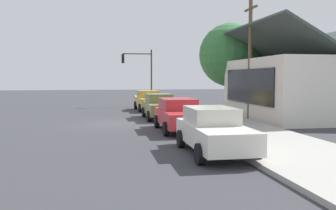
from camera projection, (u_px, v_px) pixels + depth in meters
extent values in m
plane|color=#38383D|center=(119.00, 124.00, 20.97)|extent=(120.00, 120.00, 0.00)
cube|color=#A3A099|center=(213.00, 120.00, 21.96)|extent=(60.00, 4.20, 0.16)
cube|color=gold|center=(149.00, 102.00, 29.47)|extent=(4.50, 1.90, 0.70)
cube|color=gold|center=(148.00, 94.00, 29.86)|extent=(2.19, 1.62, 0.56)
cylinder|color=black|center=(163.00, 108.00, 28.34)|extent=(0.67, 0.24, 0.66)
cylinder|color=black|center=(140.00, 108.00, 27.97)|extent=(0.67, 0.24, 0.66)
cylinder|color=black|center=(156.00, 105.00, 31.03)|extent=(0.67, 0.24, 0.66)
cylinder|color=black|center=(136.00, 105.00, 30.65)|extent=(0.67, 0.24, 0.66)
cube|color=olive|center=(160.00, 108.00, 23.46)|extent=(4.38, 1.75, 0.70)
cube|color=#61683C|center=(159.00, 98.00, 23.84)|extent=(2.10, 1.54, 0.56)
cylinder|color=black|center=(178.00, 116.00, 22.31)|extent=(0.66, 0.22, 0.66)
cylinder|color=black|center=(149.00, 116.00, 22.00)|extent=(0.66, 0.22, 0.66)
cylinder|color=black|center=(169.00, 112.00, 24.97)|extent=(0.66, 0.22, 0.66)
cylinder|color=black|center=(144.00, 112.00, 24.66)|extent=(0.66, 0.22, 0.66)
cube|color=red|center=(180.00, 117.00, 18.08)|extent=(4.52, 1.85, 0.70)
cube|color=#A9272B|center=(178.00, 104.00, 18.48)|extent=(2.17, 1.63, 0.56)
cylinder|color=black|center=(205.00, 128.00, 16.90)|extent=(0.66, 0.22, 0.66)
cylinder|color=black|center=(166.00, 129.00, 16.57)|extent=(0.66, 0.22, 0.66)
cylinder|color=black|center=(191.00, 121.00, 19.65)|extent=(0.66, 0.22, 0.66)
cylinder|color=black|center=(157.00, 122.00, 19.32)|extent=(0.66, 0.22, 0.66)
cube|color=silver|center=(214.00, 135.00, 12.63)|extent=(4.57, 1.80, 0.70)
cube|color=beige|center=(211.00, 115.00, 13.04)|extent=(2.20, 1.57, 0.56)
cylinder|color=black|center=(255.00, 152.00, 11.42)|extent=(0.66, 0.23, 0.66)
cylinder|color=black|center=(200.00, 154.00, 11.12)|extent=(0.66, 0.23, 0.66)
cylinder|color=black|center=(225.00, 137.00, 14.20)|extent=(0.66, 0.23, 0.66)
cylinder|color=black|center=(181.00, 139.00, 13.90)|extent=(0.66, 0.23, 0.66)
cube|color=silver|center=(304.00, 89.00, 23.82)|extent=(9.05, 7.72, 3.83)
cube|color=black|center=(248.00, 86.00, 23.11)|extent=(7.24, 0.08, 2.14)
cube|color=#3F4C47|center=(278.00, 43.00, 23.26)|extent=(9.65, 4.15, 2.31)
cube|color=#3F4C47|center=(333.00, 44.00, 23.95)|extent=(9.65, 4.15, 2.31)
cylinder|color=brown|center=(230.00, 92.00, 29.36)|extent=(0.44, 0.44, 3.05)
sphere|color=#38753D|center=(231.00, 55.00, 29.15)|extent=(5.04, 5.04, 5.04)
cylinder|color=#383833|center=(151.00, 78.00, 33.85)|extent=(0.14, 0.14, 5.20)
cylinder|color=#383833|center=(137.00, 54.00, 33.45)|extent=(0.10, 2.60, 0.10)
cube|color=black|center=(123.00, 59.00, 33.26)|extent=(0.28, 0.24, 0.80)
sphere|color=red|center=(123.00, 56.00, 33.38)|extent=(0.16, 0.16, 0.16)
sphere|color=yellow|center=(123.00, 59.00, 33.40)|extent=(0.16, 0.16, 0.16)
sphere|color=green|center=(123.00, 62.00, 33.42)|extent=(0.16, 0.16, 0.16)
cylinder|color=brown|center=(250.00, 60.00, 22.95)|extent=(0.24, 0.24, 7.50)
cube|color=brown|center=(251.00, 9.00, 22.71)|extent=(1.80, 0.12, 0.12)
cylinder|color=red|center=(172.00, 107.00, 27.53)|extent=(0.22, 0.22, 0.55)
sphere|color=red|center=(172.00, 102.00, 27.51)|extent=(0.18, 0.18, 0.18)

